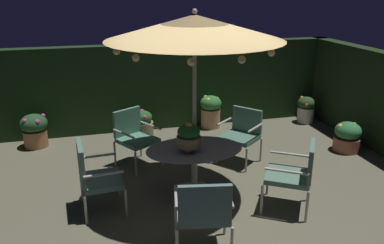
% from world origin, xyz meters
% --- Properties ---
extents(ground_plane, '(8.06, 6.69, 0.02)m').
position_xyz_m(ground_plane, '(0.00, 0.00, -0.01)').
color(ground_plane, '#5F5C48').
extents(hedge_backdrop_rear, '(8.06, 0.30, 1.83)m').
position_xyz_m(hedge_backdrop_rear, '(0.00, 3.19, 0.91)').
color(hedge_backdrop_rear, '#193017').
rests_on(hedge_backdrop_rear, ground_plane).
extents(patio_dining_table, '(1.43, 1.01, 0.73)m').
position_xyz_m(patio_dining_table, '(0.03, 0.13, 0.55)').
color(patio_dining_table, '#B8B1A5').
rests_on(patio_dining_table, ground_plane).
extents(patio_umbrella, '(2.40, 2.40, 2.70)m').
position_xyz_m(patio_umbrella, '(0.03, 0.13, 2.45)').
color(patio_umbrella, '#B8AEA5').
rests_on(patio_umbrella, ground_plane).
extents(centerpiece_planter, '(0.35, 0.35, 0.43)m').
position_xyz_m(centerpiece_planter, '(-0.08, 0.03, 0.97)').
color(centerpiece_planter, '#876653').
rests_on(centerpiece_planter, patio_dining_table).
extents(patio_chair_north, '(0.61, 0.69, 1.01)m').
position_xyz_m(patio_chair_north, '(-1.43, 0.02, 0.56)').
color(patio_chair_north, '#B8B7AB').
rests_on(patio_chair_north, ground_plane).
extents(patio_chair_northeast, '(0.74, 0.68, 0.98)m').
position_xyz_m(patio_chair_northeast, '(-0.25, -1.29, 0.58)').
color(patio_chair_northeast, '#BAB1AC').
rests_on(patio_chair_northeast, ground_plane).
extents(patio_chair_east, '(0.85, 0.85, 1.00)m').
position_xyz_m(patio_chair_east, '(1.25, -0.66, 0.58)').
color(patio_chair_east, '#BBB7A4').
rests_on(patio_chair_east, ground_plane).
extents(patio_chair_southeast, '(0.83, 0.84, 0.94)m').
position_xyz_m(patio_chair_southeast, '(1.15, 1.04, 0.56)').
color(patio_chair_southeast, '#B2B2AC').
rests_on(patio_chair_southeast, ground_plane).
extents(patio_chair_south, '(0.82, 0.83, 0.97)m').
position_xyz_m(patio_chair_south, '(-0.71, 1.38, 0.56)').
color(patio_chair_south, '#B2AFAC').
rests_on(patio_chair_south, ground_plane).
extents(potted_plant_left_near, '(0.49, 0.49, 0.56)m').
position_xyz_m(potted_plant_left_near, '(3.24, 0.95, 0.28)').
color(potted_plant_left_near, '#A95C47').
rests_on(potted_plant_left_near, ground_plane).
extents(potted_plant_back_right, '(0.51, 0.51, 0.65)m').
position_xyz_m(potted_plant_back_right, '(-2.46, 2.69, 0.35)').
color(potted_plant_back_right, '#AE6F49').
rests_on(potted_plant_back_right, ground_plane).
extents(potted_plant_right_far, '(0.39, 0.39, 0.60)m').
position_xyz_m(potted_plant_right_far, '(3.34, 2.62, 0.31)').
color(potted_plant_right_far, silver).
rests_on(potted_plant_right_far, ground_plane).
extents(potted_plant_right_near, '(0.42, 0.42, 0.55)m').
position_xyz_m(potted_plant_right_near, '(-0.37, 2.69, 0.27)').
color(potted_plant_right_near, '#7E7353').
rests_on(potted_plant_right_near, ground_plane).
extents(potted_plant_left_far, '(0.47, 0.47, 0.71)m').
position_xyz_m(potted_plant_left_far, '(1.15, 2.87, 0.38)').
color(potted_plant_left_far, tan).
rests_on(potted_plant_left_far, ground_plane).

